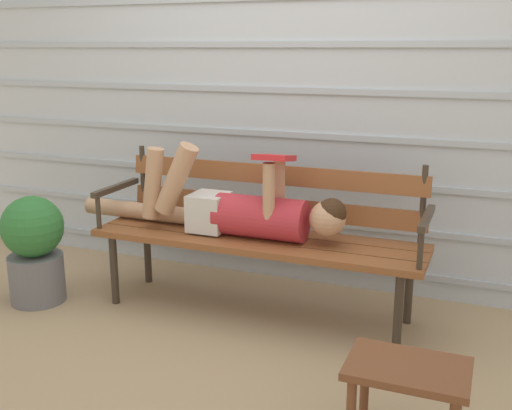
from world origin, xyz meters
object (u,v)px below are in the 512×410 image
Objects in this scene: park_bench at (261,226)px; potted_plant at (34,247)px; reclining_person at (238,209)px; footstool at (407,380)px.

potted_plant is (-1.25, -0.39, -0.15)m from park_bench.
potted_plant is (-1.14, -0.32, -0.26)m from reclining_person.
potted_plant is at bearing -164.29° from reclining_person.
potted_plant is at bearing -162.62° from park_bench.
reclining_person is 1.42m from footstool.
reclining_person is at bearing 15.71° from potted_plant.
park_bench reaches higher than footstool.
potted_plant reaches higher than footstool.
reclining_person reaches higher than footstool.
reclining_person is 2.58× the size of potted_plant.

